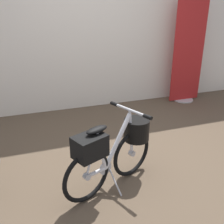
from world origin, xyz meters
name	(u,v)px	position (x,y,z in m)	size (l,w,h in m)	color
ground_plane	(128,160)	(0.00, 0.00, 0.00)	(6.43, 6.43, 0.00)	brown
back_wall	(85,12)	(0.00, 1.86, 1.56)	(6.43, 0.10, 3.11)	silver
floor_banner_stand	(188,57)	(1.75, 1.55, 0.81)	(0.60, 0.36, 1.79)	#B7B7BC
folding_bike_foreground	(115,148)	(-0.29, -0.35, 0.41)	(1.02, 0.59, 0.77)	black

